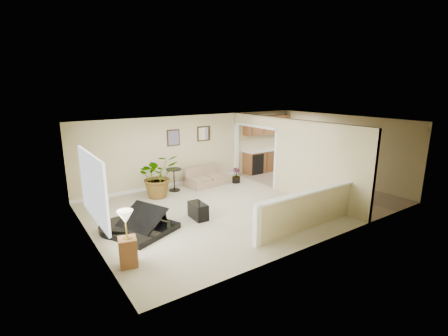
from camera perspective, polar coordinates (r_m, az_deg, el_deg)
floor at (r=10.06m, az=3.87°, el=-6.25°), size 9.00×9.00×0.00m
back_wall at (r=12.15m, az=-4.82°, el=3.38°), size 9.00×0.04×2.50m
front_wall at (r=7.67m, az=18.03°, el=-3.60°), size 9.00×0.04×2.50m
left_wall at (r=7.84m, az=-22.85°, el=-3.63°), size 0.04×6.00×2.50m
right_wall at (r=12.93m, az=19.88°, el=3.24°), size 0.04×6.00×2.50m
ceiling at (r=9.49m, az=4.12°, el=8.05°), size 9.00×6.00×0.04m
kitchen_vinyl at (r=12.17m, az=15.63°, el=-3.12°), size 2.70×6.00×0.01m
interior_partition at (r=11.07m, az=10.51°, el=1.99°), size 0.18×5.99×2.50m
pony_half_wall at (r=8.37m, az=14.18°, el=-7.15°), size 3.42×0.22×1.00m
left_window at (r=7.32m, az=-22.07°, el=-3.14°), size 0.05×2.15×1.45m
wall_art_left at (r=11.61m, az=-8.89°, el=5.27°), size 0.48×0.04×0.58m
wall_mirror at (r=12.18m, az=-3.57°, el=6.06°), size 0.55×0.04×0.55m
kitchen_cabinets at (r=13.84m, az=7.35°, el=3.02°), size 2.36×0.65×2.33m
piano at (r=8.28m, az=-14.77°, el=-7.11°), size 2.02×1.98×1.34m
piano_bench at (r=8.91m, az=-4.58°, el=-7.50°), size 0.36×0.67×0.44m
loveseat at (r=11.87m, az=-3.17°, el=-1.40°), size 1.62×1.04×0.87m
accent_table at (r=11.26m, az=-8.78°, el=-1.51°), size 0.54×0.54×0.78m
palm_plant at (r=10.68m, az=-11.51°, el=-1.40°), size 1.32×1.16×1.41m
small_plant at (r=12.12m, az=2.16°, el=-1.49°), size 0.33×0.33×0.57m
lamp_stand at (r=6.84m, az=-16.64°, el=-12.48°), size 0.41×0.41×1.17m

